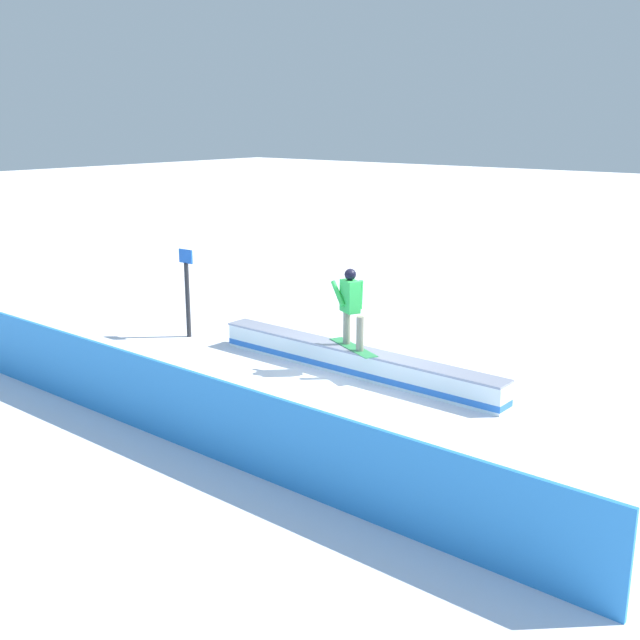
{
  "coord_description": "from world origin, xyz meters",
  "views": [
    {
      "loc": [
        -8.31,
        11.19,
        4.72
      ],
      "look_at": [
        0.01,
        1.0,
        1.26
      ],
      "focal_mm": 43.22,
      "sensor_mm": 36.0,
      "label": 1
    }
  ],
  "objects": [
    {
      "name": "ground_plane",
      "position": [
        0.0,
        0.0,
        0.0
      ],
      "size": [
        120.0,
        120.0,
        0.0
      ],
      "primitive_type": "plane",
      "color": "white"
    },
    {
      "name": "grind_box",
      "position": [
        0.0,
        0.0,
        0.23
      ],
      "size": [
        6.35,
        0.58,
        0.52
      ],
      "color": "white",
      "rests_on": "ground_plane"
    },
    {
      "name": "snowboarder",
      "position": [
        0.11,
        -0.04,
        1.33
      ],
      "size": [
        1.42,
        0.84,
        1.5
      ],
      "color": "#2E884B",
      "rests_on": "grind_box"
    },
    {
      "name": "safety_fence",
      "position": [
        0.0,
        4.27,
        0.61
      ],
      "size": [
        13.06,
        0.21,
        1.22
      ],
      "primitive_type": "cube",
      "rotation": [
        0.0,
        0.0,
        -0.01
      ],
      "color": "#2C83DC",
      "rests_on": "ground_plane"
    },
    {
      "name": "trail_marker",
      "position": [
        4.4,
        0.24,
        1.05
      ],
      "size": [
        0.4,
        0.1,
        1.96
      ],
      "color": "#262628",
      "rests_on": "ground_plane"
    }
  ]
}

